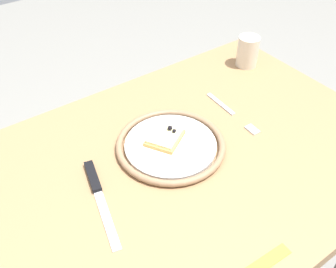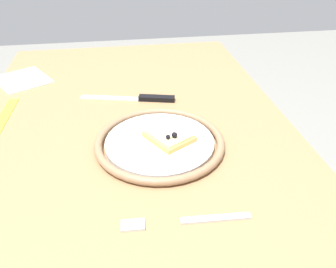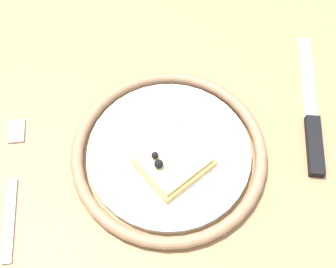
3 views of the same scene
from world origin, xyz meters
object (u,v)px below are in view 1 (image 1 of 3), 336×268
dining_table (164,195)px  knife (96,187)px  fork (232,113)px  cup (248,51)px  plate (171,145)px  pizza_slice_near (165,137)px

dining_table → knife: 0.18m
knife → fork: 0.42m
cup → knife: bearing=16.5°
plate → cup: cup is taller
plate → cup: size_ratio=2.80×
plate → knife: plate is taller
dining_table → knife: size_ratio=4.84×
dining_table → pizza_slice_near: 0.14m
pizza_slice_near → dining_table: bearing=52.9°
cup → dining_table: bearing=25.1°
plate → fork: size_ratio=1.31×
knife → pizza_slice_near: bearing=-170.7°
dining_table → cup: bearing=-154.9°
dining_table → fork: (-0.26, -0.06, 0.09)m
dining_table → pizza_slice_near: (-0.05, -0.07, 0.11)m
knife → cup: cup is taller
pizza_slice_near → knife: bearing=9.3°
plate → knife: bearing=3.7°
fork → cup: cup is taller
dining_table → cup: (-0.47, -0.22, 0.14)m
knife → cup: (-0.62, -0.18, 0.04)m
dining_table → cup: size_ratio=12.23×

